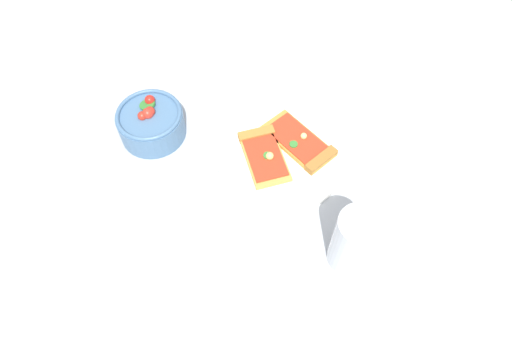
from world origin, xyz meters
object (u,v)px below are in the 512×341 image
Objects in this scene: pizza_slice_far at (302,144)px; pizza_slice_near at (263,153)px; plate at (282,156)px; soda_glass at (354,243)px; salad_bowl at (151,123)px.

pizza_slice_near is at bearing 59.45° from pizza_slice_far.
pizza_slice_far is at bearing -109.21° from plate.
pizza_slice_near reaches higher than plate.
plate is 0.24m from soda_glass.
soda_glass reaches higher than pizza_slice_far.
pizza_slice_far reaches higher than plate.
soda_glass is (-0.25, 0.05, 0.04)m from pizza_slice_near.
soda_glass reaches higher than pizza_slice_near.
pizza_slice_near reaches higher than pizza_slice_far.
plate is 1.92× the size of salad_bowl.
soda_glass reaches higher than salad_bowl.
pizza_slice_near is (0.03, 0.03, 0.01)m from plate.
soda_glass reaches higher than plate.
pizza_slice_near is 1.13× the size of salad_bowl.
soda_glass is (-0.23, 0.08, 0.05)m from plate.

